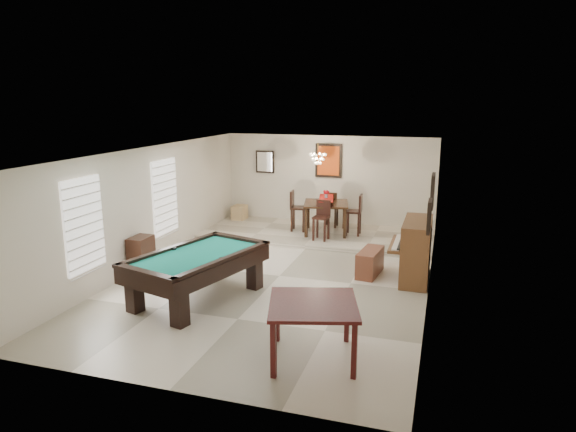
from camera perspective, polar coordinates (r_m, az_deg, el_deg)
The scene contains 26 objects.
ground_plane at distance 10.78m, azimuth -0.95°, elevation -6.71°, with size 6.00×9.00×0.02m, color beige.
wall_back at distance 14.67m, azimuth 4.52°, elevation 3.84°, with size 6.00×0.04×2.60m, color silver.
wall_front at distance 6.47m, azimuth -13.64°, elevation -8.44°, with size 6.00×0.04×2.60m, color silver.
wall_left at distance 11.68m, azimuth -15.11°, elevation 1.06°, with size 0.04×9.00×2.60m, color silver.
wall_right at distance 9.91m, azimuth 15.73°, elevation -1.05°, with size 0.04×9.00×2.60m, color silver.
ceiling at distance 10.20m, azimuth -1.01°, elevation 7.23°, with size 6.00×9.00×0.04m, color white.
dining_step at distance 13.74m, azimuth 3.27°, elevation -2.06°, with size 6.00×2.50×0.12m, color beige.
window_left_front at distance 9.90m, azimuth -21.74°, elevation -0.93°, with size 0.06×1.00×1.70m, color white.
window_left_rear at distance 12.14m, azimuth -13.52°, elevation 2.08°, with size 0.06×1.00×1.70m, color white.
pool_table at distance 9.58m, azimuth -9.99°, elevation -6.69°, with size 1.39×2.57×0.86m, color black, non-canonical shape.
square_table at distance 7.41m, azimuth 2.78°, elevation -12.63°, with size 1.22×1.22×0.84m, color #380F0E, non-canonical shape.
upright_piano at distance 10.71m, azimuth 13.29°, elevation -3.67°, with size 0.83×1.48×1.23m, color brown, non-canonical shape.
piano_bench at distance 10.91m, azimuth 9.10°, elevation -5.10°, with size 0.37×0.96×0.53m, color brown.
apothecary_chest at distance 11.15m, azimuth -15.99°, elevation -4.28°, with size 0.36×0.55×0.82m, color black.
dining_table at distance 13.57m, azimuth 4.23°, elevation 0.04°, with size 1.13×1.13×0.94m, color black, non-canonical shape.
flower_vase at distance 13.46m, azimuth 4.27°, elevation 2.44°, with size 0.13×0.13×0.22m, color red, non-canonical shape.
dining_chair_south at distance 12.89m, azimuth 3.70°, elevation -0.51°, with size 0.37×0.37×1.00m, color black, non-canonical shape.
dining_chair_north at distance 14.27m, azimuth 4.83°, elevation 0.77°, with size 0.37×0.37×0.99m, color black, non-canonical shape.
dining_chair_west at distance 13.76m, azimuth 1.19°, elevation 0.57°, with size 0.40×0.40×1.09m, color black, non-canonical shape.
dining_chair_east at distance 13.46m, azimuth 7.29°, elevation 0.15°, with size 0.40×0.40×1.07m, color black, non-canonical shape.
corner_bench at distance 15.21m, azimuth -5.41°, elevation 0.41°, with size 0.37×0.46×0.41m, color tan.
chandelier at distance 13.30m, azimuth 3.34°, elevation 6.83°, with size 0.44×0.44×0.60m, color #FFE5B2, non-canonical shape.
back_painting at distance 14.55m, azimuth 4.53°, elevation 6.15°, with size 0.75×0.06×0.95m, color #D84C14.
back_mirror at distance 15.09m, azimuth -2.57°, elevation 6.04°, with size 0.55×0.06×0.65m, color white.
right_picture_upper at distance 10.09m, azimuth 15.77°, elevation 2.67°, with size 0.06×0.55×0.65m, color slate.
right_picture_lower at distance 8.85m, azimuth 15.43°, elevation -0.03°, with size 0.06×0.45×0.55m, color gray.
Camera 1 is at (3.17, -9.64, 3.62)m, focal length 32.00 mm.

